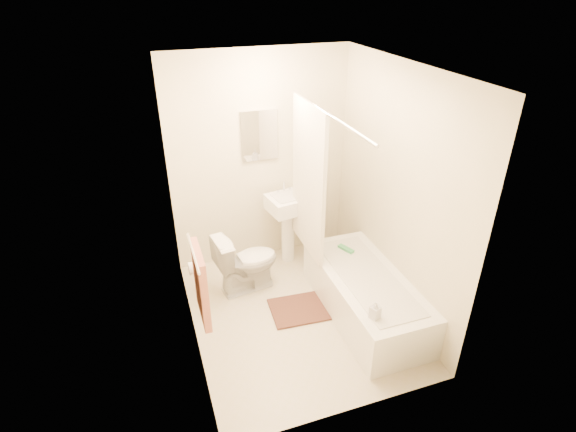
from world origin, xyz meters
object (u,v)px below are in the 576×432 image
object	(u,v)px
bath_mat	(301,309)
toilet	(247,262)
soap_bottle	(375,310)
sink	(289,226)
bathtub	(365,295)

from	to	relation	value
bath_mat	toilet	bearing A→B (deg)	127.83
soap_bottle	sink	bearing A→B (deg)	96.27
sink	bathtub	xyz separation A→B (m)	(0.40, -1.15, -0.24)
toilet	bathtub	world-z (taller)	toilet
bathtub	sink	bearing A→B (deg)	109.29
bath_mat	bathtub	bearing A→B (deg)	-22.75
toilet	bath_mat	xyz separation A→B (m)	(0.42, -0.54, -0.32)
toilet	bath_mat	distance (m)	0.76
sink	bath_mat	distance (m)	1.03
bathtub	soap_bottle	size ratio (longest dim) A/B	9.28
sink	bath_mat	xyz separation A→B (m)	(-0.18, -0.91, -0.45)
bathtub	soap_bottle	xyz separation A→B (m)	(-0.22, -0.55, 0.31)
toilet	sink	size ratio (longest dim) A/B	0.73
sink	soap_bottle	bearing A→B (deg)	-93.00
toilet	sink	bearing A→B (deg)	-67.74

